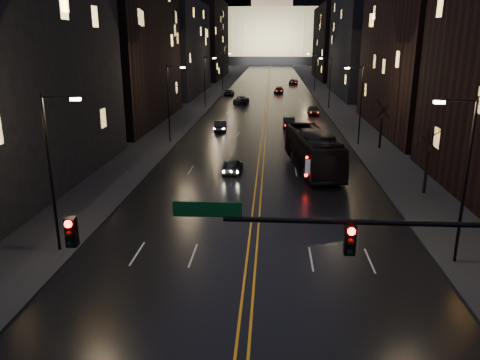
% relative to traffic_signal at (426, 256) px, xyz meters
% --- Properties ---
extents(road, '(20.00, 320.00, 0.02)m').
position_rel_traffic_signal_xyz_m(road, '(-5.91, 130.00, -5.09)').
color(road, black).
rests_on(road, ground).
extents(sidewalk_left, '(8.00, 320.00, 0.16)m').
position_rel_traffic_signal_xyz_m(sidewalk_left, '(-19.91, 130.00, -5.02)').
color(sidewalk_left, black).
rests_on(sidewalk_left, ground).
extents(sidewalk_right, '(8.00, 320.00, 0.16)m').
position_rel_traffic_signal_xyz_m(sidewalk_right, '(8.09, 130.00, -5.02)').
color(sidewalk_right, black).
rests_on(sidewalk_right, ground).
extents(center_line, '(0.62, 320.00, 0.01)m').
position_rel_traffic_signal_xyz_m(center_line, '(-5.91, 130.00, -5.08)').
color(center_line, orange).
rests_on(center_line, road).
extents(building_left_mid, '(12.00, 30.00, 28.00)m').
position_rel_traffic_signal_xyz_m(building_left_mid, '(-26.91, 54.00, 8.90)').
color(building_left_mid, black).
rests_on(building_left_mid, ground).
extents(building_left_far, '(12.00, 34.00, 20.00)m').
position_rel_traffic_signal_xyz_m(building_left_far, '(-26.91, 92.00, 4.90)').
color(building_left_far, black).
rests_on(building_left_far, ground).
extents(building_left_dist, '(12.00, 40.00, 24.00)m').
position_rel_traffic_signal_xyz_m(building_left_dist, '(-26.91, 140.00, 6.90)').
color(building_left_dist, black).
rests_on(building_left_dist, ground).
extents(building_right_mid, '(12.00, 34.00, 26.00)m').
position_rel_traffic_signal_xyz_m(building_right_mid, '(15.09, 92.00, 7.90)').
color(building_right_mid, black).
rests_on(building_right_mid, ground).
extents(building_right_dist, '(12.00, 40.00, 22.00)m').
position_rel_traffic_signal_xyz_m(building_right_dist, '(15.09, 140.00, 5.90)').
color(building_right_dist, black).
rests_on(building_right_dist, ground).
extents(capitol, '(90.00, 50.00, 58.50)m').
position_rel_traffic_signal_xyz_m(capitol, '(-5.91, 250.00, 12.05)').
color(capitol, black).
rests_on(capitol, ground).
extents(traffic_signal, '(17.29, 0.45, 7.00)m').
position_rel_traffic_signal_xyz_m(traffic_signal, '(0.00, 0.00, 0.00)').
color(traffic_signal, black).
rests_on(traffic_signal, ground).
extents(streetlamp_right_near, '(2.13, 0.25, 9.00)m').
position_rel_traffic_signal_xyz_m(streetlamp_right_near, '(4.91, 10.00, -0.02)').
color(streetlamp_right_near, black).
rests_on(streetlamp_right_near, ground).
extents(streetlamp_left_near, '(2.13, 0.25, 9.00)m').
position_rel_traffic_signal_xyz_m(streetlamp_left_near, '(-16.72, 10.00, -0.02)').
color(streetlamp_left_near, black).
rests_on(streetlamp_left_near, ground).
extents(streetlamp_right_mid, '(2.13, 0.25, 9.00)m').
position_rel_traffic_signal_xyz_m(streetlamp_right_mid, '(4.91, 40.00, -0.02)').
color(streetlamp_right_mid, black).
rests_on(streetlamp_right_mid, ground).
extents(streetlamp_left_mid, '(2.13, 0.25, 9.00)m').
position_rel_traffic_signal_xyz_m(streetlamp_left_mid, '(-16.72, 40.00, -0.02)').
color(streetlamp_left_mid, black).
rests_on(streetlamp_left_mid, ground).
extents(streetlamp_right_far, '(2.13, 0.25, 9.00)m').
position_rel_traffic_signal_xyz_m(streetlamp_right_far, '(4.91, 70.00, -0.02)').
color(streetlamp_right_far, black).
rests_on(streetlamp_right_far, ground).
extents(streetlamp_left_far, '(2.13, 0.25, 9.00)m').
position_rel_traffic_signal_xyz_m(streetlamp_left_far, '(-16.72, 70.00, -0.02)').
color(streetlamp_left_far, black).
rests_on(streetlamp_left_far, ground).
extents(streetlamp_right_dist, '(2.13, 0.25, 9.00)m').
position_rel_traffic_signal_xyz_m(streetlamp_right_dist, '(4.91, 100.00, -0.02)').
color(streetlamp_right_dist, black).
rests_on(streetlamp_right_dist, ground).
extents(streetlamp_left_dist, '(2.13, 0.25, 9.00)m').
position_rel_traffic_signal_xyz_m(streetlamp_left_dist, '(-16.72, 100.00, -0.02)').
color(streetlamp_left_dist, black).
rests_on(streetlamp_left_dist, ground).
extents(tree_right_mid, '(2.40, 2.40, 6.65)m').
position_rel_traffic_signal_xyz_m(tree_right_mid, '(7.09, 22.00, -0.58)').
color(tree_right_mid, black).
rests_on(tree_right_mid, ground).
extents(tree_right_far, '(2.40, 2.40, 6.65)m').
position_rel_traffic_signal_xyz_m(tree_right_far, '(7.09, 38.00, -0.58)').
color(tree_right_far, black).
rests_on(tree_right_far, ground).
extents(bus, '(4.83, 13.34, 3.63)m').
position_rel_traffic_signal_xyz_m(bus, '(-1.04, 29.12, -3.29)').
color(bus, black).
rests_on(bus, ground).
extents(oncoming_car_a, '(1.84, 4.12, 1.38)m').
position_rel_traffic_signal_xyz_m(oncoming_car_a, '(-8.41, 27.20, -4.42)').
color(oncoming_car_a, black).
rests_on(oncoming_car_a, ground).
extents(oncoming_car_b, '(1.80, 4.48, 1.45)m').
position_rel_traffic_signal_xyz_m(oncoming_car_b, '(-11.72, 47.84, -4.38)').
color(oncoming_car_b, black).
rests_on(oncoming_car_b, ground).
extents(oncoming_car_c, '(3.00, 5.65, 1.51)m').
position_rel_traffic_signal_xyz_m(oncoming_car_c, '(-10.79, 76.54, -4.35)').
color(oncoming_car_c, black).
rests_on(oncoming_car_c, ground).
extents(oncoming_car_d, '(2.02, 4.88, 1.41)m').
position_rel_traffic_signal_xyz_m(oncoming_car_d, '(-14.41, 89.89, -4.40)').
color(oncoming_car_d, black).
rests_on(oncoming_car_d, ground).
extents(receding_car_a, '(1.60, 4.47, 1.47)m').
position_rel_traffic_signal_xyz_m(receding_car_a, '(-2.54, 50.52, -4.37)').
color(receding_car_a, black).
rests_on(receding_car_a, ground).
extents(receding_car_b, '(1.93, 4.59, 1.55)m').
position_rel_traffic_signal_xyz_m(receding_car_b, '(1.79, 62.68, -4.33)').
color(receding_car_b, black).
rests_on(receding_car_b, ground).
extents(receding_car_c, '(2.54, 4.97, 1.38)m').
position_rel_traffic_signal_xyz_m(receding_car_c, '(-3.41, 95.32, -4.41)').
color(receding_car_c, black).
rests_on(receding_car_c, ground).
extents(receding_car_d, '(2.85, 5.40, 1.45)m').
position_rel_traffic_signal_xyz_m(receding_car_d, '(0.92, 118.51, -4.38)').
color(receding_car_d, black).
rests_on(receding_car_d, ground).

